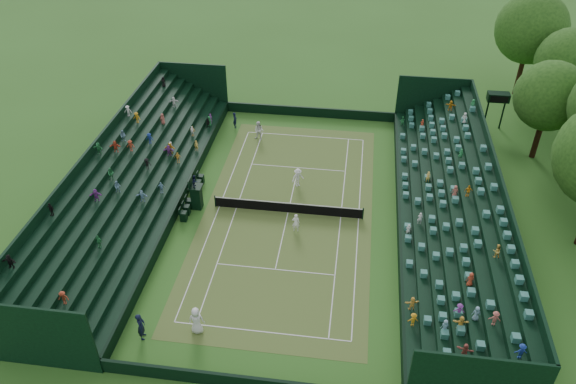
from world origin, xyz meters
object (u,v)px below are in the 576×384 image
player_near_east (296,223)px  player_far_east (298,178)px  player_near_west (196,320)px  player_far_west (259,131)px  tennis_net (288,207)px  umpire_chair (196,194)px

player_near_east → player_far_east: bearing=-88.2°
player_near_west → player_far_east: size_ratio=1.18×
player_near_west → player_far_west: (-0.38, 23.12, -0.06)m
player_near_west → player_far_west: size_ratio=1.06×
tennis_net → player_far_east: size_ratio=7.02×
tennis_net → player_near_west: (-3.84, -12.38, 0.46)m
player_far_west → player_far_east: (4.52, -7.02, -0.09)m
player_near_west → player_far_east: (4.15, 16.10, -0.15)m
player_near_east → player_far_east: (-0.57, 5.81, 0.05)m
player_near_west → umpire_chair: bearing=-81.0°
umpire_chair → player_near_west: size_ratio=1.56×
tennis_net → umpire_chair: 7.22m
tennis_net → player_near_east: bearing=-67.3°
umpire_chair → player_near_east: 8.26m
tennis_net → player_far_west: bearing=111.5°
player_far_east → player_near_west: bearing=-141.3°
umpire_chair → player_near_east: (8.05, -1.78, -0.52)m
player_far_west → player_far_east: 8.35m
tennis_net → player_near_east: size_ratio=7.42×
tennis_net → player_near_east: (0.88, -2.09, 0.26)m
player_near_west → player_far_west: 23.12m
tennis_net → player_far_east: (0.30, 3.72, 0.31)m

